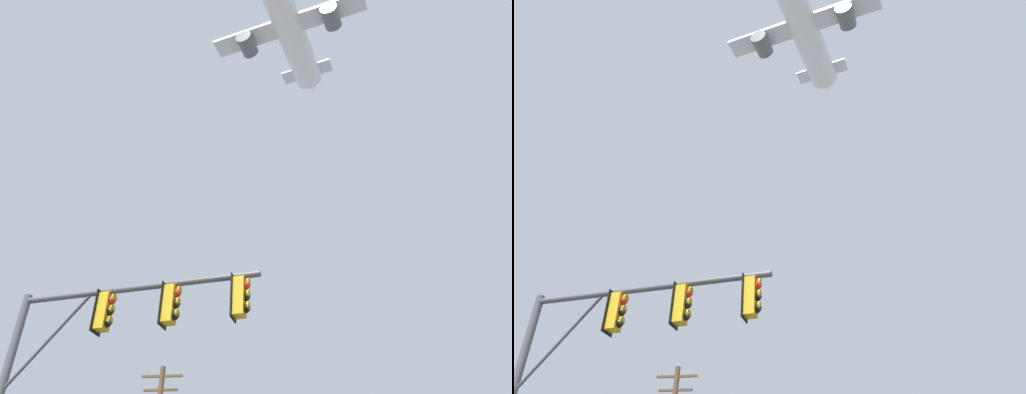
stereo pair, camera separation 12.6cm
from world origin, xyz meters
The scene contains 2 objects.
signal_pole_near centered at (-3.56, 5.89, 5.21)m, with size 6.13×1.21×6.75m.
airplane centered at (1.34, 28.85, 50.51)m, with size 17.71×22.92×6.32m.
Camera 2 is at (1.08, -4.79, 1.44)m, focal length 34.57 mm.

